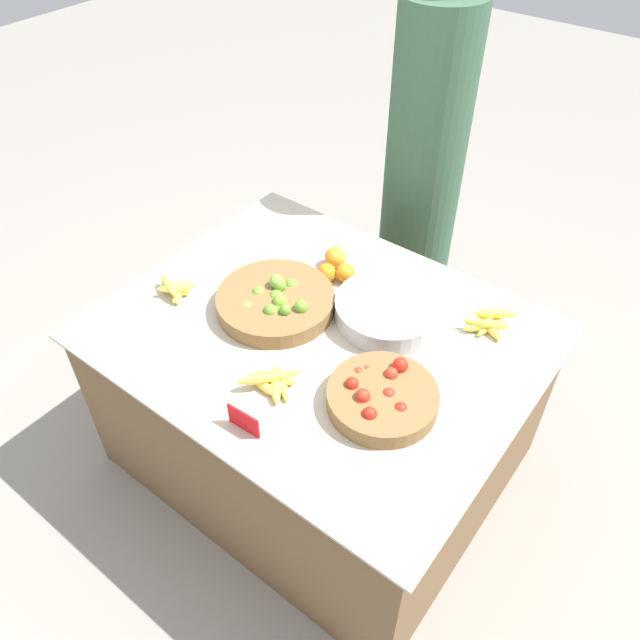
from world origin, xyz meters
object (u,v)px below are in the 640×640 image
(metal_bowl, at_px, (388,310))
(price_sign, at_px, (244,421))
(vendor_person, at_px, (423,176))
(lime_bowl, at_px, (276,301))
(tomato_basket, at_px, (382,397))

(metal_bowl, height_order, price_sign, price_sign)
(price_sign, relative_size, vendor_person, 0.07)
(lime_bowl, xyz_separation_m, tomato_basket, (0.54, -0.14, -0.00))
(tomato_basket, height_order, price_sign, tomato_basket)
(metal_bowl, xyz_separation_m, vendor_person, (-0.34, 0.80, 0.05))
(tomato_basket, relative_size, metal_bowl, 0.91)
(lime_bowl, relative_size, vendor_person, 0.24)
(vendor_person, bearing_deg, price_sign, -79.56)
(lime_bowl, height_order, price_sign, lime_bowl)
(lime_bowl, height_order, tomato_basket, lime_bowl)
(lime_bowl, bearing_deg, tomato_basket, -14.28)
(tomato_basket, height_order, metal_bowl, tomato_basket)
(tomato_basket, distance_m, metal_bowl, 0.39)
(tomato_basket, distance_m, price_sign, 0.42)
(price_sign, distance_m, vendor_person, 1.49)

